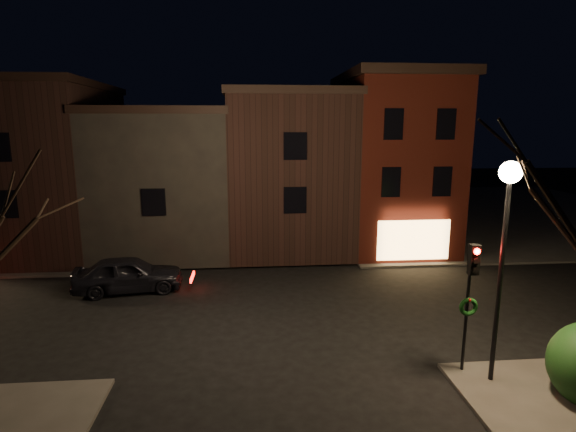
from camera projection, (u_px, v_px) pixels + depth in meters
name	position (u px, v px, depth m)	size (l,w,h in m)	color
ground	(272.00, 310.00, 18.74)	(120.00, 120.00, 0.00)	black
sidewalk_far_right	(485.00, 211.00, 39.97)	(30.00, 30.00, 0.12)	#2D2B28
sidewalk_far_left	(15.00, 219.00, 36.56)	(30.00, 30.00, 0.12)	#2D2B28
corner_building	(393.00, 161.00, 27.61)	(6.50, 8.50, 10.50)	#47130C
row_building_a	(287.00, 170.00, 28.17)	(7.30, 10.30, 9.40)	black
row_building_b	(170.00, 179.00, 27.66)	(7.80, 10.30, 8.40)	black
row_building_c	(46.00, 167.00, 26.89)	(7.30, 10.30, 9.90)	black
street_lamp_near	(507.00, 213.00, 12.39)	(0.60, 0.60, 6.48)	black
traffic_signal	(470.00, 288.00, 13.29)	(0.58, 0.38, 4.05)	black
parked_car_a	(129.00, 274.00, 20.68)	(1.95, 4.85, 1.65)	black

